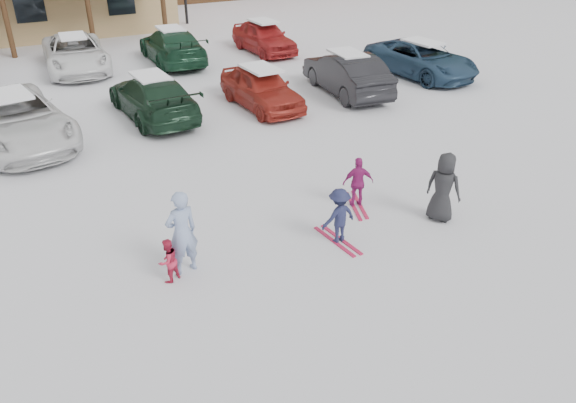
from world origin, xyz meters
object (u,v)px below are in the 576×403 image
child_magenta (358,182)px  parked_car_12 (264,37)px  adult_skier (182,233)px  parked_car_6 (421,59)px  parked_car_2 (16,119)px  parked_car_11 (172,46)px  bystander_dark (443,187)px  parked_car_4 (261,88)px  parked_car_3 (153,97)px  parked_car_10 (75,54)px  parked_car_5 (347,73)px  toddler_red (168,261)px  child_navy (339,216)px

child_magenta → parked_car_12: (4.52, 14.69, 0.10)m
child_magenta → parked_car_12: bearing=-87.7°
adult_skier → parked_car_6: bearing=-155.7°
parked_car_2 → parked_car_11: bearing=35.7°
bystander_dark → parked_car_4: 8.98m
parked_car_2 → parked_car_3: parked_car_2 is taller
bystander_dark → parked_car_12: size_ratio=0.38×
parked_car_10 → parked_car_12: bearing=-1.7°
parked_car_2 → parked_car_10: bearing=59.6°
parked_car_2 → parked_car_5: bearing=-11.4°
parked_car_4 → parked_car_11: parked_car_11 is taller
bystander_dark → parked_car_3: 10.48m
adult_skier → bystander_dark: size_ratio=1.08×
parked_car_10 → parked_car_6: bearing=-27.0°
adult_skier → parked_car_2: size_ratio=0.32×
adult_skier → parked_car_2: adult_skier is taller
parked_car_12 → parked_car_10: bearing=172.9°
toddler_red → parked_car_11: parked_car_11 is taller
toddler_red → child_navy: 3.64m
toddler_red → parked_car_10: size_ratio=0.17×
toddler_red → parked_car_2: (-1.93, 8.75, 0.31)m
child_magenta → parked_car_3: bearing=-53.4°
child_magenta → parked_car_3: (-2.58, 8.32, 0.08)m
adult_skier → parked_car_5: bearing=-147.5°
child_navy → parked_car_10: parked_car_10 is taller
child_navy → child_magenta: bearing=-143.1°
bystander_dark → parked_car_4: size_ratio=0.40×
parked_car_2 → parked_car_4: (7.84, -0.35, -0.07)m
child_navy → parked_car_10: size_ratio=0.24×
adult_skier → parked_car_11: (4.61, 15.50, -0.14)m
parked_car_3 → parked_car_12: (7.09, 6.36, 0.02)m
parked_car_4 → bystander_dark: bearing=-90.8°
parked_car_2 → parked_car_3: (4.22, 0.39, -0.06)m
bystander_dark → parked_car_11: bystander_dark is taller
adult_skier → child_magenta: adult_skier is taller
adult_skier → child_navy: (3.26, -0.48, -0.26)m
child_magenta → parked_car_2: parked_car_2 is taller
parked_car_5 → bystander_dark: bearing=75.9°
bystander_dark → parked_car_2: size_ratio=0.29×
parked_car_2 → child_magenta: bearing=-58.8°
parked_car_3 → parked_car_12: parked_car_12 is taller
parked_car_3 → parked_car_2: bearing=2.1°
adult_skier → parked_car_5: 12.18m
parked_car_4 → parked_car_10: parked_car_10 is taller
parked_car_12 → parked_car_4: bearing=-117.9°
parked_car_4 → parked_car_5: parked_car_5 is taller
parked_car_12 → parked_car_6: bearing=-60.4°
parked_car_12 → adult_skier: bearing=-122.3°
parked_car_2 → child_navy: bearing=-67.8°
bystander_dark → parked_car_3: size_ratio=0.34×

